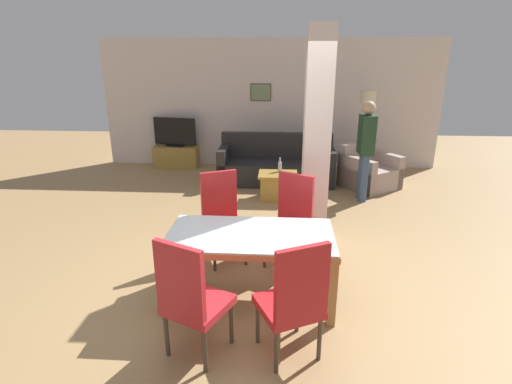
{
  "coord_description": "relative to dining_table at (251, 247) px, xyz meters",
  "views": [
    {
      "loc": [
        0.29,
        -3.5,
        2.36
      ],
      "look_at": [
        0.0,
        0.79,
        0.87
      ],
      "focal_mm": 28.0,
      "sensor_mm": 36.0,
      "label": 1
    }
  ],
  "objects": [
    {
      "name": "tv_screen",
      "position": [
        -2.04,
        4.93,
        0.19
      ],
      "size": [
        0.95,
        0.27,
        0.62
      ],
      "rotation": [
        0.0,
        0.0,
        2.96
      ],
      "color": "black",
      "rests_on": "tv_stand"
    },
    {
      "name": "tv_stand",
      "position": [
        -2.04,
        4.93,
        -0.34
      ],
      "size": [
        0.95,
        0.4,
        0.47
      ],
      "color": "#A38038",
      "rests_on": "ground_plane"
    },
    {
      "name": "back_wall",
      "position": [
        -0.0,
        5.21,
        0.78
      ],
      "size": [
        7.2,
        0.09,
        2.7
      ],
      "color": "silver",
      "rests_on": "ground_plane"
    },
    {
      "name": "dining_chair_near_left",
      "position": [
        -0.4,
        -0.86,
        -0.01
      ],
      "size": [
        0.61,
        0.61,
        1.06
      ],
      "rotation": [
        0.0,
        0.0,
        -0.44
      ],
      "color": "#B32329",
      "rests_on": "ground_plane"
    },
    {
      "name": "armchair",
      "position": [
        1.9,
        3.76,
        -0.29
      ],
      "size": [
        1.19,
        1.19,
        0.8
      ],
      "rotation": [
        0.0,
        0.0,
        3.76
      ],
      "color": "#B0968D",
      "rests_on": "ground_plane"
    },
    {
      "name": "standing_person",
      "position": [
        1.66,
        3.04,
        0.39
      ],
      "size": [
        0.23,
        0.39,
        1.66
      ],
      "rotation": [
        0.0,
        0.0,
        -4.69
      ],
      "color": "#3B506E",
      "rests_on": "ground_plane"
    },
    {
      "name": "floor_lamp",
      "position": [
        1.95,
        4.63,
        0.85
      ],
      "size": [
        0.31,
        0.31,
        1.69
      ],
      "color": "#B7B7BC",
      "rests_on": "ground_plane"
    },
    {
      "name": "dining_chair_far_right",
      "position": [
        0.41,
        0.8,
        -0.01
      ],
      "size": [
        0.62,
        0.62,
        1.06
      ],
      "rotation": [
        0.0,
        0.0,
        2.67
      ],
      "color": "red",
      "rests_on": "ground_plane"
    },
    {
      "name": "coffee_table",
      "position": [
        0.23,
        3.01,
        -0.34
      ],
      "size": [
        0.66,
        0.51,
        0.45
      ],
      "color": "olive",
      "rests_on": "ground_plane"
    },
    {
      "name": "dining_chair_far_left",
      "position": [
        -0.4,
        0.84,
        -0.01
      ],
      "size": [
        0.61,
        0.61,
        1.06
      ],
      "rotation": [
        0.0,
        0.0,
        -2.69
      ],
      "color": "red",
      "rests_on": "ground_plane"
    },
    {
      "name": "divider_pillar",
      "position": [
        0.71,
        1.44,
        0.78
      ],
      "size": [
        0.32,
        0.4,
        2.7
      ],
      "color": "silver",
      "rests_on": "ground_plane"
    },
    {
      "name": "bottle",
      "position": [
        0.26,
        3.13,
        -0.03
      ],
      "size": [
        0.06,
        0.06,
        0.24
      ],
      "color": "#B2B7BC",
      "rests_on": "coffee_table"
    },
    {
      "name": "ground_plane",
      "position": [
        0.0,
        0.0,
        -0.57
      ],
      "size": [
        18.0,
        18.0,
        0.0
      ],
      "primitive_type": "plane",
      "color": "#A37F52"
    },
    {
      "name": "sofa",
      "position": [
        0.18,
        3.98,
        -0.27
      ],
      "size": [
        2.18,
        0.86,
        0.91
      ],
      "rotation": [
        0.0,
        0.0,
        3.14
      ],
      "color": "black",
      "rests_on": "ground_plane"
    },
    {
      "name": "dining_table",
      "position": [
        0.0,
        0.0,
        0.0
      ],
      "size": [
        1.62,
        0.86,
        0.72
      ],
      "color": "#A1713F",
      "rests_on": "ground_plane"
    },
    {
      "name": "dining_chair_near_right",
      "position": [
        0.4,
        -0.83,
        -0.01
      ],
      "size": [
        0.62,
        0.62,
        1.06
      ],
      "rotation": [
        0.0,
        0.0,
        0.45
      ],
      "color": "#B41E23",
      "rests_on": "ground_plane"
    }
  ]
}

